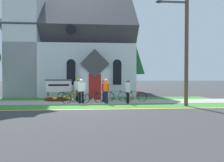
% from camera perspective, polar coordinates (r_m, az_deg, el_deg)
% --- Properties ---
extents(ground, '(140.00, 140.00, 0.00)m').
position_cam_1_polar(ground, '(16.92, -6.65, -5.11)').
color(ground, '#333335').
extents(sidewalk_slab, '(32.00, 2.44, 0.01)m').
position_cam_1_polar(sidewalk_slab, '(15.00, -13.22, -5.94)').
color(sidewalk_slab, '#99968E').
rests_on(sidewalk_slab, ground).
extents(grass_verge, '(32.00, 1.96, 0.01)m').
position_cam_1_polar(grass_verge, '(12.85, -14.71, -7.16)').
color(grass_verge, '#38722D').
rests_on(grass_verge, ground).
extents(church_lawn, '(24.00, 1.99, 0.01)m').
position_cam_1_polar(church_lawn, '(17.17, -12.10, -5.02)').
color(church_lawn, '#38722D').
rests_on(church_lawn, ground).
extents(curb_paint_stripe, '(28.00, 0.16, 0.01)m').
position_cam_1_polar(curb_paint_stripe, '(11.76, -15.70, -7.96)').
color(curb_paint_stripe, yellow).
rests_on(curb_paint_stripe, ground).
extents(church_building, '(12.34, 12.32, 13.33)m').
position_cam_1_polar(church_building, '(23.13, -11.06, 8.51)').
color(church_building, silver).
rests_on(church_building, ground).
extents(church_sign, '(2.18, 0.28, 1.65)m').
position_cam_1_polar(church_sign, '(16.92, -15.06, -1.45)').
color(church_sign, '#474C56').
rests_on(church_sign, ground).
extents(flower_bed, '(2.05, 2.05, 0.34)m').
position_cam_1_polar(flower_bed, '(16.51, -15.39, -5.00)').
color(flower_bed, '#382319').
rests_on(flower_bed, ground).
extents(bicycle_white, '(1.63, 0.70, 0.78)m').
position_cam_1_polar(bicycle_white, '(15.39, 6.75, -4.36)').
color(bicycle_white, black).
rests_on(bicycle_white, ground).
extents(bicycle_silver, '(1.65, 0.65, 0.82)m').
position_cam_1_polar(bicycle_silver, '(14.18, -5.75, -4.85)').
color(bicycle_silver, black).
rests_on(bicycle_silver, ground).
extents(bicycle_yellow, '(1.63, 0.68, 0.82)m').
position_cam_1_polar(bicycle_yellow, '(14.33, -10.98, -4.78)').
color(bicycle_yellow, black).
rests_on(bicycle_yellow, ground).
extents(bicycle_green, '(1.78, 0.09, 0.83)m').
position_cam_1_polar(bicycle_green, '(15.24, 1.22, -4.37)').
color(bicycle_green, black).
rests_on(bicycle_green, ground).
extents(bicycle_red, '(1.69, 0.37, 0.79)m').
position_cam_1_polar(bicycle_red, '(15.28, -12.41, -4.41)').
color(bicycle_red, black).
rests_on(bicycle_red, ground).
extents(cyclist_in_white_jersey, '(0.28, 0.69, 1.59)m').
position_cam_1_polar(cyclist_in_white_jersey, '(14.68, -2.45, -2.47)').
color(cyclist_in_white_jersey, '#191E38').
rests_on(cyclist_in_white_jersey, ground).
extents(cyclist_in_orange_jersey, '(0.29, 0.70, 1.62)m').
position_cam_1_polar(cyclist_in_orange_jersey, '(13.88, 4.57, -2.62)').
color(cyclist_in_orange_jersey, black).
rests_on(cyclist_in_orange_jersey, ground).
extents(cyclist_in_yellow_jersey, '(0.67, 0.32, 1.70)m').
position_cam_1_polar(cyclist_in_yellow_jersey, '(14.08, -8.87, -2.33)').
color(cyclist_in_yellow_jersey, black).
rests_on(cyclist_in_yellow_jersey, ground).
extents(cyclist_in_green_jersey, '(0.69, 0.33, 1.77)m').
position_cam_1_polar(cyclist_in_green_jersey, '(15.27, -9.62, -1.84)').
color(cyclist_in_green_jersey, black).
rests_on(cyclist_in_green_jersey, ground).
extents(cyclist_in_blue_jersey, '(0.40, 0.74, 1.71)m').
position_cam_1_polar(cyclist_in_blue_jersey, '(13.81, -1.66, -2.34)').
color(cyclist_in_blue_jersey, '#191E38').
rests_on(cyclist_in_blue_jersey, ground).
extents(utility_pole, '(3.12, 0.28, 8.99)m').
position_cam_1_polar(utility_pole, '(13.82, 20.32, 14.14)').
color(utility_pole, brown).
rests_on(utility_pole, ground).
extents(roadside_conifer, '(3.61, 3.61, 8.04)m').
position_cam_1_polar(roadside_conifer, '(23.62, 5.01, 9.12)').
color(roadside_conifer, '#4C3823').
rests_on(roadside_conifer, ground).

